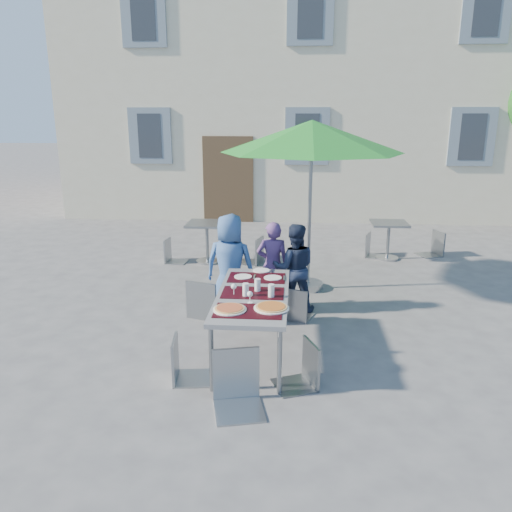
# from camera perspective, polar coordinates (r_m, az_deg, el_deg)

# --- Properties ---
(ground) EXTENTS (90.00, 90.00, 0.00)m
(ground) POSITION_cam_1_polar(r_m,az_deg,el_deg) (6.01, 6.50, -11.03)
(ground) COLOR #4C4C4E
(ground) RESTS_ON ground
(building) EXTENTS (13.60, 8.20, 11.10)m
(building) POSITION_cam_1_polar(r_m,az_deg,el_deg) (17.00, 5.86, 22.94)
(building) COLOR #BCB498
(building) RESTS_ON ground
(dining_table) EXTENTS (0.80, 1.85, 0.76)m
(dining_table) POSITION_cam_1_polar(r_m,az_deg,el_deg) (5.71, -0.36, -4.77)
(dining_table) COLOR #4F4F55
(dining_table) RESTS_ON ground
(pizza_near_left) EXTENTS (0.35, 0.35, 0.03)m
(pizza_near_left) POSITION_cam_1_polar(r_m,az_deg,el_deg) (5.20, -3.03, -6.04)
(pizza_near_left) COLOR white
(pizza_near_left) RESTS_ON dining_table
(pizza_near_right) EXTENTS (0.37, 0.37, 0.03)m
(pizza_near_right) POSITION_cam_1_polar(r_m,az_deg,el_deg) (5.23, 1.78, -5.87)
(pizza_near_right) COLOR white
(pizza_near_right) RESTS_ON dining_table
(glassware) EXTENTS (0.49, 0.44, 0.15)m
(glassware) POSITION_cam_1_polar(r_m,az_deg,el_deg) (5.59, -0.14, -3.79)
(glassware) COLOR silver
(glassware) RESTS_ON dining_table
(place_settings) EXTENTS (0.63, 0.51, 0.01)m
(place_settings) POSITION_cam_1_polar(r_m,az_deg,el_deg) (6.30, 0.38, -2.16)
(place_settings) COLOR white
(place_settings) RESTS_ON dining_table
(child_0) EXTENTS (0.75, 0.55, 1.42)m
(child_0) POSITION_cam_1_polar(r_m,az_deg,el_deg) (6.89, -2.98, -1.02)
(child_0) COLOR #345790
(child_0) RESTS_ON ground
(child_1) EXTENTS (0.46, 0.31, 1.27)m
(child_1) POSITION_cam_1_polar(r_m,az_deg,el_deg) (7.14, 1.92, -1.05)
(child_1) COLOR #5A3975
(child_1) RESTS_ON ground
(child_2) EXTENTS (0.64, 0.39, 1.27)m
(child_2) POSITION_cam_1_polar(r_m,az_deg,el_deg) (7.03, 4.37, -1.37)
(child_2) COLOR #1C253E
(child_2) RESTS_ON ground
(chair_0) EXTENTS (0.57, 0.58, 1.02)m
(chair_0) POSITION_cam_1_polar(r_m,az_deg,el_deg) (6.81, -5.95, -2.24)
(chair_0) COLOR gray
(chair_0) RESTS_ON ground
(chair_1) EXTENTS (0.51, 0.51, 0.98)m
(chair_1) POSITION_cam_1_polar(r_m,az_deg,el_deg) (6.63, -0.83, -2.89)
(chair_1) COLOR gray
(chair_1) RESTS_ON ground
(chair_2) EXTENTS (0.49, 0.50, 0.87)m
(chair_2) POSITION_cam_1_polar(r_m,az_deg,el_deg) (6.75, 4.62, -3.25)
(chair_2) COLOR gray
(chair_2) RESTS_ON ground
(chair_3) EXTENTS (0.44, 0.43, 0.89)m
(chair_3) POSITION_cam_1_polar(r_m,az_deg,el_deg) (5.27, -8.33, -8.87)
(chair_3) COLOR gray
(chair_3) RESTS_ON ground
(chair_4) EXTENTS (0.52, 0.51, 0.89)m
(chair_4) POSITION_cam_1_polar(r_m,az_deg,el_deg) (5.14, 5.43, -9.46)
(chair_4) COLOR gray
(chair_4) RESTS_ON ground
(chair_5) EXTENTS (0.55, 0.56, 1.04)m
(chair_5) POSITION_cam_1_polar(r_m,az_deg,el_deg) (4.74, -2.19, -10.34)
(chair_5) COLOR #91979C
(chair_5) RESTS_ON ground
(patio_umbrella) EXTENTS (2.77, 2.77, 2.64)m
(patio_umbrella) POSITION_cam_1_polar(r_m,az_deg,el_deg) (7.69, 6.40, 13.28)
(patio_umbrella) COLOR #ACAFB4
(patio_umbrella) RESTS_ON ground
(cafe_table_0) EXTENTS (0.72, 0.72, 0.77)m
(cafe_table_0) POSITION_cam_1_polar(r_m,az_deg,el_deg) (9.43, -5.62, 2.42)
(cafe_table_0) COLOR #ACAFB4
(cafe_table_0) RESTS_ON ground
(bg_chair_l_0) EXTENTS (0.41, 0.41, 0.85)m
(bg_chair_l_0) POSITION_cam_1_polar(r_m,az_deg,el_deg) (9.55, -9.63, 2.17)
(bg_chair_l_0) COLOR #8F949A
(bg_chair_l_0) RESTS_ON ground
(bg_chair_r_0) EXTENTS (0.52, 0.51, 0.95)m
(bg_chair_r_0) POSITION_cam_1_polar(r_m,az_deg,el_deg) (9.32, -0.16, 2.47)
(bg_chair_r_0) COLOR gray
(bg_chair_r_0) RESTS_ON ground
(cafe_table_1) EXTENTS (0.68, 0.68, 0.73)m
(cafe_table_1) POSITION_cam_1_polar(r_m,az_deg,el_deg) (9.95, 14.91, 2.40)
(cafe_table_1) COLOR #ACAFB4
(cafe_table_1) RESTS_ON ground
(bg_chair_l_1) EXTENTS (0.50, 0.50, 0.89)m
(bg_chair_l_1) POSITION_cam_1_polar(r_m,az_deg,el_deg) (10.06, 13.29, 2.79)
(bg_chair_l_1) COLOR gray
(bg_chair_l_1) RESTS_ON ground
(bg_chair_r_1) EXTENTS (0.53, 0.52, 0.92)m
(bg_chair_r_1) POSITION_cam_1_polar(r_m,az_deg,el_deg) (10.49, 19.81, 2.93)
(bg_chair_r_1) COLOR gray
(bg_chair_r_1) RESTS_ON ground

